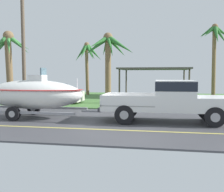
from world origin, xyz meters
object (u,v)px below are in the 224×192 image
Objects in this scene: parked_sedan_near at (49,94)px; palm_tree_near_right at (215,41)px; pickup_truck_towing at (174,99)px; carport_awning at (154,69)px; boat_on_trailer at (33,94)px; utility_pole at (23,38)px; palm_tree_far_right at (8,52)px; palm_tree_near_left at (109,50)px; palm_tree_far_left at (87,55)px.

parked_sedan_near is 14.64m from palm_tree_near_right.
carport_awning reaches higher than pickup_truck_towing.
palm_tree_near_right is (10.55, 12.64, 3.84)m from boat_on_trailer.
pickup_truck_towing is 10.41m from parked_sedan_near.
utility_pole is (-1.00, -1.66, 3.75)m from parked_sedan_near.
palm_tree_far_right is at bearing 155.36° from pickup_truck_towing.
parked_sedan_near is 4.22m from utility_pole.
palm_tree_near_right is at bearing 50.15° from boat_on_trailer.
parked_sedan_near is at bearing -137.22° from carport_awning.
utility_pole is at bearing 154.21° from pickup_truck_towing.
parked_sedan_near is at bearing 29.39° from palm_tree_far_right.
palm_tree_far_right reaches higher than palm_tree_near_left.
palm_tree_far_left is at bearing 84.37° from parked_sedan_near.
carport_awning is 7.12m from palm_tree_near_left.
parked_sedan_near is at bearing 59.01° from utility_pole.
parked_sedan_near is 0.54× the size of utility_pole.
palm_tree_far_right reaches higher than pickup_truck_towing.
utility_pole is (-5.26, -2.07, 0.68)m from palm_tree_near_left.
palm_tree_near_right is 15.69m from utility_pole.
palm_tree_far_left reaches higher than boat_on_trailer.
palm_tree_far_left is 9.46m from utility_pole.
pickup_truck_towing is at bearing -85.19° from carport_awning.
boat_on_trailer is at bearing -49.61° from palm_tree_far_right.
palm_tree_near_right is (4.05, 12.64, 3.96)m from pickup_truck_towing.
boat_on_trailer is 0.70× the size of utility_pole.
palm_tree_near_right is at bearing -5.74° from palm_tree_far_left.
palm_tree_near_left reaches higher than carport_awning.
carport_awning is at bearing 67.26° from boat_on_trailer.
palm_tree_near_right reaches higher than palm_tree_near_left.
palm_tree_far_right is (-6.56, -1.70, -0.19)m from palm_tree_near_left.
palm_tree_near_right is at bearing 27.77° from palm_tree_far_right.
boat_on_trailer is 1.14× the size of palm_tree_far_left.
pickup_truck_towing is at bearing -25.79° from utility_pole.
parked_sedan_near is 10.10m from carport_awning.
boat_on_trailer is 14.15m from palm_tree_far_left.
parked_sedan_near is at bearing 106.79° from boat_on_trailer.
carport_awning is at bearing 64.49° from palm_tree_near_left.
utility_pole reaches higher than parked_sedan_near.
palm_tree_near_left is (-4.11, 6.59, 2.73)m from pickup_truck_towing.
boat_on_trailer is 0.93× the size of palm_tree_near_right.
palm_tree_near_right reaches higher than carport_awning.
parked_sedan_near is at bearing -152.53° from palm_tree_near_right.
utility_pole is at bearing -100.67° from palm_tree_far_left.
boat_on_trailer is 7.49m from palm_tree_near_left.
boat_on_trailer is 6.29m from utility_pole.
palm_tree_near_left is at bearing 121.93° from pickup_truck_towing.
boat_on_trailer reaches higher than parked_sedan_near.
palm_tree_far_right is (-9.58, -8.03, 1.01)m from carport_awning.
utility_pole is (1.30, -0.37, 0.87)m from palm_tree_far_right.
parked_sedan_near is 0.93× the size of palm_tree_far_right.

